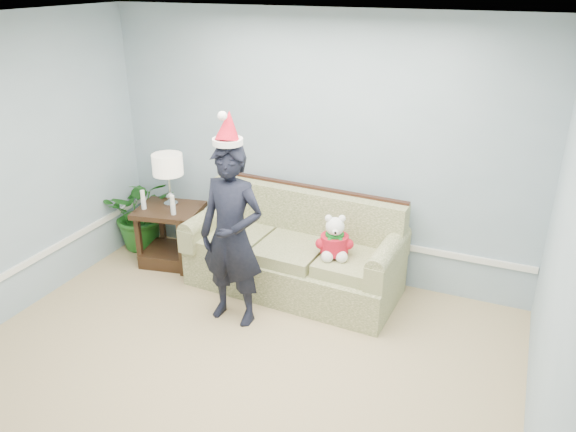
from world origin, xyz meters
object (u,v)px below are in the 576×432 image
at_px(table_lamp, 168,167).
at_px(man, 232,236).
at_px(sofa, 296,255).
at_px(side_table, 172,241).
at_px(houseplant, 142,212).
at_px(teddy_bear, 334,242).

bearing_deg(table_lamp, man, -33.18).
relative_size(sofa, side_table, 2.79).
bearing_deg(houseplant, sofa, -3.59).
relative_size(houseplant, man, 0.52).
xyz_separation_m(man, teddy_bear, (0.76, 0.59, -0.18)).
height_order(sofa, table_lamp, table_lamp).
bearing_deg(side_table, sofa, 2.92).
distance_m(side_table, houseplant, 0.59).
distance_m(sofa, teddy_bear, 0.59).
xyz_separation_m(houseplant, man, (1.68, -0.89, 0.41)).
bearing_deg(sofa, teddy_bear, -17.96).
bearing_deg(sofa, side_table, -173.96).
bearing_deg(side_table, teddy_bear, -3.08).
distance_m(sofa, houseplant, 1.99).
bearing_deg(man, table_lamp, 148.52).
relative_size(side_table, table_lamp, 1.33).
bearing_deg(teddy_bear, sofa, 138.20).
relative_size(sofa, houseplant, 2.45).
height_order(side_table, houseplant, houseplant).
distance_m(table_lamp, teddy_bear, 1.99).
bearing_deg(table_lamp, sofa, -0.12).
xyz_separation_m(table_lamp, teddy_bear, (1.94, -0.18, -0.42)).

